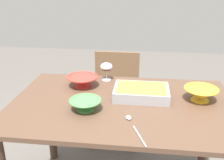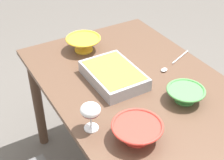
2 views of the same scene
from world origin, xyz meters
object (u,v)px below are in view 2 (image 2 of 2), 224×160
Objects in this scene: mixing_bowl at (83,43)px; serving_bowl at (185,94)px; serving_spoon at (171,65)px; small_bowl at (137,131)px; dining_table at (139,103)px; casserole_dish at (114,75)px; wine_glass at (91,111)px.

mixing_bowl is 0.71m from serving_bowl.
small_bowl is at bearing 128.07° from serving_spoon.
dining_table is 3.96× the size of casserole_dish.
small_bowl reaches higher than serving_bowl.
dining_table is at bearing -36.53° from small_bowl.
casserole_dish is at bearing -17.34° from small_bowl.
wine_glass is 0.72× the size of serving_bowl.
serving_bowl is (-0.32, -0.22, 0.00)m from casserole_dish.
casserole_dish and serving_bowl have the same top height.
wine_glass is 0.39× the size of casserole_dish.
mixing_bowl reaches higher than casserole_dish.
wine_glass is at bearing 112.53° from dining_table.
serving_spoon is at bearing -139.31° from mixing_bowl.
wine_glass is 0.66m from serving_spoon.
mixing_bowl is 1.12× the size of serving_bowl.
serving_spoon is (0.23, -0.62, -0.09)m from wine_glass.
serving_spoon is at bearing -25.94° from serving_bowl.
wine_glass is 0.62× the size of small_bowl.
dining_table is at bearing -140.59° from casserole_dish.
small_bowl reaches higher than casserole_dish.
mixing_bowl is 0.75× the size of serving_spoon.
casserole_dish reaches higher than serving_spoon.
mixing_bowl is (0.48, 0.09, 0.16)m from dining_table.
dining_table is 0.21m from casserole_dish.
wine_glass is 0.38m from casserole_dish.
small_bowl is 0.36m from serving_bowl.
dining_table is 4.92× the size of serving_spoon.
serving_bowl reaches higher than serving_spoon.
mixing_bowl reaches higher than serving_spoon.
dining_table is at bearing 30.96° from serving_bowl.
small_bowl is 1.16× the size of serving_bowl.
serving_bowl is (-0.05, -0.48, -0.06)m from wine_glass.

